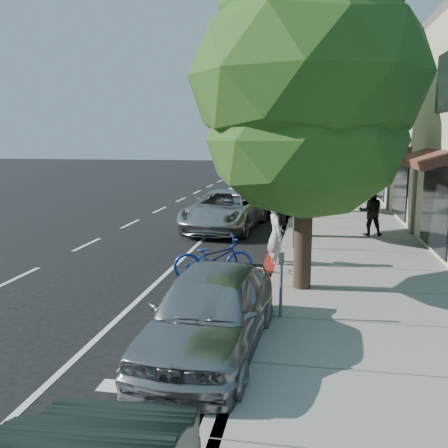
% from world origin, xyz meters
% --- Properties ---
extents(ground, '(120.00, 120.00, 0.00)m').
position_xyz_m(ground, '(0.00, 0.00, 0.00)').
color(ground, black).
rests_on(ground, ground).
extents(sidewalk, '(4.60, 56.00, 0.15)m').
position_xyz_m(sidewalk, '(2.30, 8.00, 0.07)').
color(sidewalk, gray).
rests_on(sidewalk, ground).
extents(curb, '(0.30, 56.00, 0.15)m').
position_xyz_m(curb, '(0.00, 8.00, 0.07)').
color(curb, '#9E998E').
rests_on(curb, ground).
extents(curb_red_segment, '(0.32, 4.00, 0.15)m').
position_xyz_m(curb_red_segment, '(0.00, 1.00, 0.07)').
color(curb_red_segment, maroon).
rests_on(curb_red_segment, ground).
extents(street_tree_0, '(5.09, 5.09, 7.65)m').
position_xyz_m(street_tree_0, '(0.90, -2.00, 4.63)').
color(street_tree_0, black).
rests_on(street_tree_0, ground).
extents(street_tree_1, '(4.97, 4.97, 7.61)m').
position_xyz_m(street_tree_1, '(0.90, 4.00, 4.63)').
color(street_tree_1, black).
rests_on(street_tree_1, ground).
extents(street_tree_2, '(3.95, 3.95, 7.35)m').
position_xyz_m(street_tree_2, '(0.90, 10.00, 4.66)').
color(street_tree_2, black).
rests_on(street_tree_2, ground).
extents(street_tree_3, '(4.91, 4.91, 8.43)m').
position_xyz_m(street_tree_3, '(0.90, 16.00, 5.26)').
color(street_tree_3, black).
rests_on(street_tree_3, ground).
extents(street_tree_4, '(4.41, 4.41, 7.95)m').
position_xyz_m(street_tree_4, '(0.90, 22.00, 5.01)').
color(street_tree_4, black).
rests_on(street_tree_4, ground).
extents(street_tree_5, '(4.99, 4.99, 7.11)m').
position_xyz_m(street_tree_5, '(0.90, 28.00, 4.24)').
color(street_tree_5, black).
rests_on(street_tree_5, ground).
extents(cyclist, '(0.64, 0.78, 1.83)m').
position_xyz_m(cyclist, '(0.15, 0.13, 0.92)').
color(cyclist, beige).
rests_on(cyclist, ground).
extents(bicycle, '(2.12, 1.37, 1.05)m').
position_xyz_m(bicycle, '(-1.32, -1.14, 0.53)').
color(bicycle, '#16329D').
rests_on(bicycle, ground).
extents(silver_suv, '(2.94, 5.54, 1.48)m').
position_xyz_m(silver_suv, '(-2.20, 5.50, 0.74)').
color(silver_suv, '#B3B4B9').
rests_on(silver_suv, ground).
extents(dark_sedan, '(1.54, 4.34, 1.43)m').
position_xyz_m(dark_sedan, '(-0.50, 9.96, 0.71)').
color(dark_sedan, black).
rests_on(dark_sedan, ground).
extents(white_pickup, '(2.50, 5.23, 1.47)m').
position_xyz_m(white_pickup, '(-2.20, 15.00, 0.74)').
color(white_pickup, silver).
rests_on(white_pickup, ground).
extents(dark_suv_far, '(2.24, 5.30, 1.79)m').
position_xyz_m(dark_suv_far, '(-0.50, 21.50, 0.89)').
color(dark_suv_far, black).
rests_on(dark_suv_far, ground).
extents(near_car_a, '(1.92, 4.34, 1.45)m').
position_xyz_m(near_car_a, '(-0.50, -5.50, 0.73)').
color(near_car_a, '#9F9FA3').
rests_on(near_car_a, ground).
extents(pedestrian, '(0.83, 0.66, 1.67)m').
position_xyz_m(pedestrian, '(3.08, 4.52, 0.98)').
color(pedestrian, black).
rests_on(pedestrian, sidewalk).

